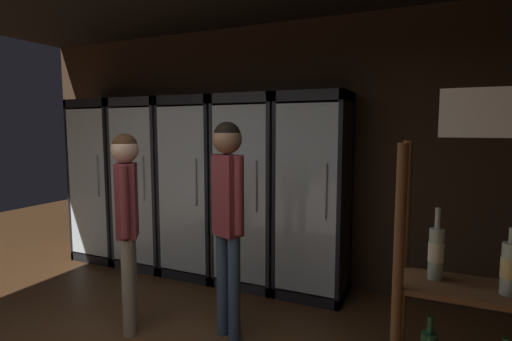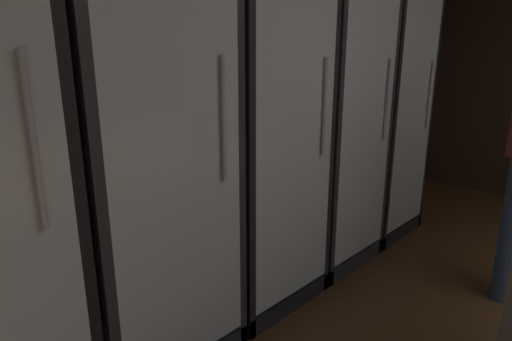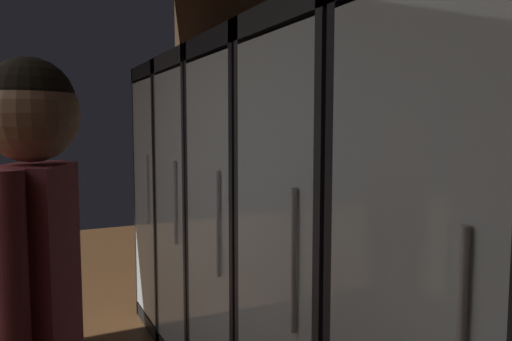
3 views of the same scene
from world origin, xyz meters
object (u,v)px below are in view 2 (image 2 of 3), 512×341
(cooler_center, at_px, (252,129))
(cooler_far_right, at_px, (376,110))
(cooler_right, at_px, (325,118))
(cooler_left, at_px, (137,145))

(cooler_center, bearing_deg, cooler_far_right, -0.06)
(cooler_center, relative_size, cooler_right, 1.00)
(cooler_right, bearing_deg, cooler_left, 179.98)
(cooler_left, relative_size, cooler_right, 1.00)
(cooler_right, height_order, cooler_far_right, same)
(cooler_left, relative_size, cooler_far_right, 1.00)
(cooler_right, relative_size, cooler_far_right, 1.00)
(cooler_right, bearing_deg, cooler_center, -179.95)
(cooler_left, relative_size, cooler_center, 1.00)
(cooler_center, bearing_deg, cooler_left, 179.92)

